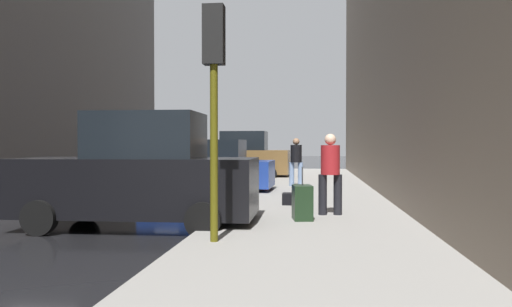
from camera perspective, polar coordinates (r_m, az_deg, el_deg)
name	(u,v)px	position (r m, az deg, el deg)	size (l,w,h in m)	color
ground_plane	(48,216)	(12.40, -22.65, -6.61)	(120.00, 120.00, 0.00)	black
sidewalk	(313,217)	(10.84, 6.50, -7.24)	(4.00, 40.00, 0.15)	gray
parked_black_suv	(139,175)	(9.96, -13.18, -2.45)	(4.63, 2.12, 2.25)	black
parked_blue_sedan	(210,169)	(16.35, -5.34, -1.72)	(4.26, 2.17, 1.79)	navy
parked_bronze_suv	(241,157)	(23.45, -1.72, -0.43)	(4.62, 2.10, 2.25)	brown
fire_hydrant	(265,180)	(16.19, 1.00, -2.99)	(0.42, 0.22, 0.70)	red
traffic_light	(214,71)	(7.72, -4.83, 9.41)	(0.32, 0.32, 3.60)	#514C0F
pedestrian_in_red_jacket	(330,170)	(10.63, 8.49, -1.83)	(0.52, 0.45, 1.71)	black
pedestrian_in_jeans	(296,159)	(17.80, 4.61, -0.67)	(0.52, 0.47, 1.71)	#728CB2
rolling_suitcase	(302,202)	(9.91, 5.31, -5.59)	(0.44, 0.61, 1.04)	black
duffel_bag	(289,199)	(12.40, 3.79, -5.19)	(0.32, 0.44, 0.28)	black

